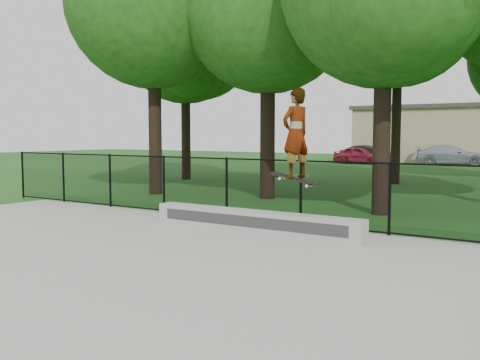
{
  "coord_description": "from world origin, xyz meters",
  "views": [
    {
      "loc": [
        7.27,
        -4.79,
        2.12
      ],
      "look_at": [
        1.48,
        4.2,
        1.2
      ],
      "focal_mm": 40.0,
      "sensor_mm": 36.0,
      "label": 1
    }
  ],
  "objects_px": {
    "car_a": "(359,155)",
    "grind_ledge": "(253,221)",
    "car_b": "(368,154)",
    "car_c": "(451,155)",
    "skater_airborne": "(296,135)"
  },
  "relations": [
    {
      "from": "skater_airborne",
      "to": "car_c",
      "type": "bearing_deg",
      "value": 95.67
    },
    {
      "from": "grind_ledge",
      "to": "skater_airborne",
      "type": "height_order",
      "value": "skater_airborne"
    },
    {
      "from": "car_a",
      "to": "grind_ledge",
      "type": "bearing_deg",
      "value": -165.13
    },
    {
      "from": "grind_ledge",
      "to": "car_b",
      "type": "relative_size",
      "value": 1.36
    },
    {
      "from": "car_a",
      "to": "skater_airborne",
      "type": "bearing_deg",
      "value": -163.27
    },
    {
      "from": "car_a",
      "to": "car_b",
      "type": "height_order",
      "value": "car_b"
    },
    {
      "from": "grind_ledge",
      "to": "car_a",
      "type": "bearing_deg",
      "value": 105.89
    },
    {
      "from": "car_b",
      "to": "skater_airborne",
      "type": "height_order",
      "value": "skater_airborne"
    },
    {
      "from": "car_a",
      "to": "car_c",
      "type": "xyz_separation_m",
      "value": [
        5.87,
        1.99,
        0.06
      ]
    },
    {
      "from": "car_b",
      "to": "car_c",
      "type": "xyz_separation_m",
      "value": [
        5.78,
        0.45,
        0.03
      ]
    },
    {
      "from": "grind_ledge",
      "to": "car_b",
      "type": "xyz_separation_m",
      "value": [
        -7.73,
        29.02,
        0.36
      ]
    },
    {
      "from": "car_c",
      "to": "grind_ledge",
      "type": "bearing_deg",
      "value": 170.65
    },
    {
      "from": "car_a",
      "to": "car_b",
      "type": "relative_size",
      "value": 1.01
    },
    {
      "from": "car_b",
      "to": "grind_ledge",
      "type": "bearing_deg",
      "value": -168.2
    },
    {
      "from": "car_a",
      "to": "skater_airborne",
      "type": "height_order",
      "value": "skater_airborne"
    }
  ]
}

